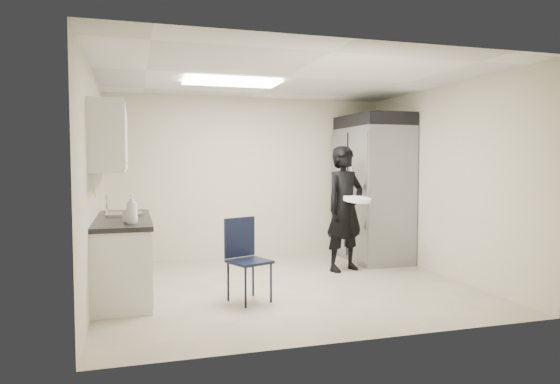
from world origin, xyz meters
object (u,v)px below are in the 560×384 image
object	(u,v)px
commercial_fridge	(372,194)
folding_chair	(249,262)
lower_counter	(123,258)
man_tuxedo	(345,209)

from	to	relation	value
commercial_fridge	folding_chair	bearing A→B (deg)	-143.12
lower_counter	man_tuxedo	size ratio (longest dim) A/B	1.06
man_tuxedo	lower_counter	bearing A→B (deg)	169.45
lower_counter	folding_chair	distance (m)	1.55
lower_counter	folding_chair	xyz separation A→B (m)	(1.36, -0.74, 0.02)
commercial_fridge	man_tuxedo	distance (m)	0.99
commercial_fridge	folding_chair	size ratio (longest dim) A/B	2.32
lower_counter	folding_chair	world-z (taller)	folding_chair
lower_counter	commercial_fridge	xyz separation A→B (m)	(3.78, 1.07, 0.62)
lower_counter	commercial_fridge	bearing A→B (deg)	15.88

